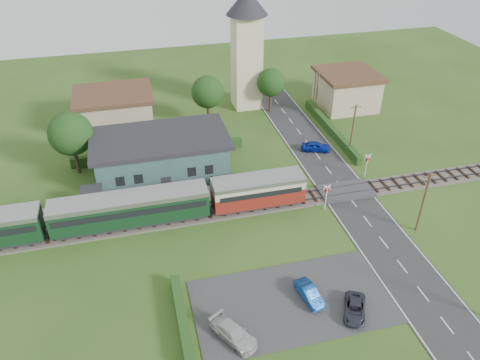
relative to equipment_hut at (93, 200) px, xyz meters
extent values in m
plane|color=#2D4C19|center=(18.00, -5.20, -1.75)|extent=(120.00, 120.00, 0.00)
cube|color=#4C443D|center=(18.00, -3.20, -1.65)|extent=(76.00, 3.20, 0.20)
cube|color=#3F3F47|center=(18.00, -3.92, -1.33)|extent=(76.00, 0.08, 0.15)
cube|color=#3F3F47|center=(18.00, -2.48, -1.33)|extent=(76.00, 0.08, 0.15)
cube|color=#28282B|center=(28.00, -5.20, -1.72)|extent=(6.00, 70.00, 0.05)
cube|color=#333335|center=(16.50, -17.20, -1.71)|extent=(17.00, 9.00, 0.08)
cube|color=#333335|center=(28.00, -3.20, -1.52)|extent=(6.20, 3.40, 0.45)
cube|color=gray|center=(8.00, 0.00, -1.52)|extent=(30.00, 3.00, 0.45)
cube|color=beige|center=(0.00, 0.00, -0.10)|extent=(2.00, 2.00, 2.40)
cube|color=#232328|center=(0.00, 0.00, 1.18)|extent=(2.30, 2.30, 0.15)
cube|color=#275152|center=(8.00, 5.80, 0.65)|extent=(15.00, 8.00, 4.80)
cube|color=#232328|center=(8.00, 5.80, 3.30)|extent=(16.00, 9.00, 0.50)
cube|color=#232328|center=(8.00, 1.86, -0.65)|extent=(1.20, 0.12, 2.20)
cube|color=black|center=(3.00, 1.86, 0.65)|extent=(1.00, 0.12, 1.20)
cube|color=black|center=(5.00, 1.86, 0.65)|extent=(1.00, 0.12, 1.20)
cube|color=black|center=(11.00, 1.86, 0.65)|extent=(1.00, 0.12, 1.20)
cube|color=black|center=(13.00, 1.86, 0.65)|extent=(1.00, 0.12, 1.20)
cube|color=#232328|center=(17.42, -3.20, -1.16)|extent=(9.00, 2.20, 0.50)
cube|color=maroon|center=(17.42, -3.20, -0.16)|extent=(10.00, 2.80, 1.80)
cube|color=beige|center=(17.42, -3.20, 1.09)|extent=(10.00, 2.82, 0.90)
cube|color=black|center=(17.42, -3.20, 0.74)|extent=(9.00, 2.88, 0.60)
cube|color=#969696|center=(17.42, -3.20, 1.74)|extent=(10.00, 2.90, 0.45)
cube|color=#232328|center=(3.82, -3.20, -1.16)|extent=(15.20, 2.20, 0.50)
cube|color=black|center=(3.82, -3.20, 0.34)|extent=(16.00, 2.80, 2.60)
cube|color=black|center=(3.82, -3.20, 0.74)|extent=(15.40, 2.86, 0.70)
cube|color=#969696|center=(3.82, -3.20, 1.74)|extent=(16.00, 2.90, 0.50)
cube|color=beige|center=(23.00, 22.80, 5.25)|extent=(4.00, 4.00, 14.00)
cone|color=#232328|center=(23.00, 22.80, 14.05)|extent=(6.00, 6.00, 3.60)
cube|color=tan|center=(3.00, 19.80, 0.75)|extent=(10.00, 8.00, 5.00)
cube|color=#472D1E|center=(3.00, 19.80, 3.50)|extent=(10.80, 8.80, 0.50)
cube|color=tan|center=(38.00, 18.80, 0.75)|extent=(8.00, 8.00, 5.00)
cube|color=#472D1E|center=(38.00, 18.80, 3.50)|extent=(8.80, 8.80, 0.50)
cube|color=#193814|center=(7.00, -17.20, -1.15)|extent=(0.80, 9.00, 1.20)
cube|color=#193814|center=(32.20, 10.80, -1.15)|extent=(0.80, 18.00, 1.20)
cube|color=#193814|center=(8.00, 10.30, -1.10)|extent=(22.00, 0.80, 1.30)
cylinder|color=#332316|center=(-2.00, 8.80, 0.32)|extent=(0.44, 0.44, 4.12)
sphere|color=#143311|center=(-2.00, 8.80, 3.65)|extent=(5.20, 5.20, 5.20)
cylinder|color=#332316|center=(16.00, 17.80, 0.18)|extent=(0.44, 0.44, 3.85)
sphere|color=#143311|center=(16.00, 17.80, 3.29)|extent=(4.60, 4.60, 4.60)
cylinder|color=#332316|center=(26.00, 19.80, 0.04)|extent=(0.44, 0.44, 3.58)
sphere|color=#143311|center=(26.00, 19.80, 2.93)|extent=(4.20, 4.20, 4.20)
cylinder|color=#473321|center=(32.20, -11.20, 1.75)|extent=(0.22, 0.22, 7.00)
cube|color=#473321|center=(32.20, -11.20, 4.95)|extent=(1.40, 0.10, 0.10)
cylinder|color=#473321|center=(32.20, 4.80, 1.75)|extent=(0.22, 0.22, 7.00)
cube|color=#473321|center=(32.20, 4.80, 4.95)|extent=(1.40, 0.10, 0.10)
cylinder|color=#473321|center=(32.20, 16.80, 1.75)|extent=(0.22, 0.22, 7.00)
cube|color=#473321|center=(32.20, 16.80, 4.95)|extent=(1.40, 0.10, 0.10)
cylinder|color=silver|center=(24.40, -5.60, -0.25)|extent=(0.12, 0.12, 3.00)
cube|color=#232328|center=(24.40, -5.60, 0.85)|extent=(0.35, 0.18, 0.55)
sphere|color=#FF190C|center=(24.40, -5.72, 1.00)|extent=(0.14, 0.14, 0.14)
sphere|color=#FF190C|center=(24.40, -5.72, 0.70)|extent=(0.14, 0.14, 0.14)
cube|color=silver|center=(24.40, -5.60, 1.25)|extent=(0.84, 0.05, 0.55)
cube|color=silver|center=(24.40, -5.60, 1.25)|extent=(0.84, 0.05, 0.55)
cylinder|color=silver|center=(31.60, -0.80, -0.25)|extent=(0.12, 0.12, 3.00)
cube|color=#232328|center=(31.60, -0.80, 0.85)|extent=(0.35, 0.18, 0.55)
sphere|color=#FF190C|center=(31.60, -0.92, 1.00)|extent=(0.14, 0.14, 0.14)
sphere|color=#FF190C|center=(31.60, -0.92, 0.70)|extent=(0.14, 0.14, 0.14)
cube|color=silver|center=(31.60, -0.80, 1.25)|extent=(0.84, 0.05, 0.55)
cube|color=silver|center=(31.60, -0.80, 1.25)|extent=(0.84, 0.05, 0.55)
cylinder|color=#3F3F47|center=(-4.00, 14.80, 0.75)|extent=(0.14, 0.14, 5.00)
sphere|color=orange|center=(-4.00, 14.80, 3.25)|extent=(0.30, 0.30, 0.30)
cylinder|color=#3F3F47|center=(34.00, 21.80, 0.75)|extent=(0.14, 0.14, 5.00)
sphere|color=orange|center=(34.00, 21.80, 3.25)|extent=(0.30, 0.30, 0.30)
imported|color=#0B2095|center=(28.21, 6.66, -1.06)|extent=(4.06, 2.68, 1.28)
imported|color=#12448F|center=(18.05, -17.22, -1.09)|extent=(1.82, 3.69, 1.16)
imported|color=silver|center=(10.73, -19.70, -1.04)|extent=(3.77, 4.62, 1.26)
imported|color=#2C2F3B|center=(21.15, -19.70, -1.15)|extent=(3.21, 4.07, 1.03)
imported|color=gray|center=(13.00, 0.43, -0.32)|extent=(0.84, 0.70, 1.96)
imported|color=gray|center=(3.99, -0.57, -0.52)|extent=(0.64, 0.80, 1.56)
camera|label=1|loc=(5.36, -43.02, 29.45)|focal=35.00mm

